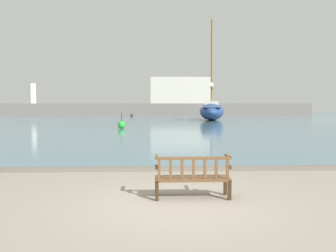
# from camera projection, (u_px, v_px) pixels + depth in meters

# --- Properties ---
(ground_plane) EXTENTS (160.00, 160.00, 0.00)m
(ground_plane) POSITION_uv_depth(u_px,v_px,m) (176.00, 205.00, 7.50)
(ground_plane) COLOR gray
(harbor_water) EXTENTS (100.00, 80.00, 0.08)m
(harbor_water) POSITION_uv_depth(u_px,v_px,m) (158.00, 119.00, 51.39)
(harbor_water) COLOR slate
(harbor_water) RESTS_ON ground
(quay_edge_kerb) EXTENTS (40.00, 0.30, 0.12)m
(quay_edge_kerb) POSITION_uv_depth(u_px,v_px,m) (169.00, 169.00, 11.34)
(quay_edge_kerb) COLOR #675F54
(quay_edge_kerb) RESTS_ON ground
(park_bench) EXTENTS (1.61, 0.54, 0.92)m
(park_bench) POSITION_uv_depth(u_px,v_px,m) (192.00, 176.00, 8.01)
(park_bench) COLOR #322113
(park_bench) RESTS_ON ground
(sailboat_far_starboard) EXTENTS (4.52, 10.91, 12.18)m
(sailboat_far_starboard) POSITION_uv_depth(u_px,v_px,m) (212.00, 110.00, 45.68)
(sailboat_far_starboard) COLOR navy
(sailboat_far_starboard) RESTS_ON harbor_water
(channel_buoy) EXTENTS (0.61, 0.61, 1.31)m
(channel_buoy) POSITION_uv_depth(u_px,v_px,m) (122.00, 125.00, 29.63)
(channel_buoy) COLOR green
(channel_buoy) RESTS_ON harbor_water
(far_breakwater) EXTENTS (49.10, 2.40, 6.30)m
(far_breakwater) POSITION_uv_depth(u_px,v_px,m) (162.00, 105.00, 59.74)
(far_breakwater) COLOR #66605B
(far_breakwater) RESTS_ON ground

